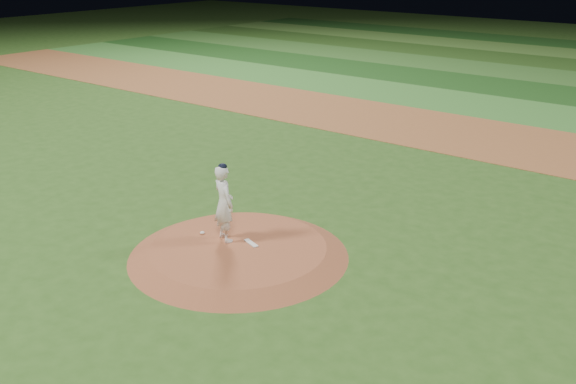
{
  "coord_description": "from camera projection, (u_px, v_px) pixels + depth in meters",
  "views": [
    {
      "loc": [
        9.88,
        -10.63,
        7.21
      ],
      "look_at": [
        0.0,
        2.0,
        1.1
      ],
      "focal_mm": 40.0,
      "sensor_mm": 36.0,
      "label": 1
    }
  ],
  "objects": [
    {
      "name": "outfield_stripe_0",
      "position": [
        515.0,
        110.0,
        30.43
      ],
      "size": [
        70.0,
        5.0,
        0.02
      ],
      "primitive_type": "cube",
      "color": "#377C2D",
      "rests_on": "ground"
    },
    {
      "name": "pitcher_on_mound",
      "position": [
        224.0,
        203.0,
        16.02
      ],
      "size": [
        0.85,
        0.71,
        2.04
      ],
      "color": "white",
      "rests_on": "pitchers_mound"
    },
    {
      "name": "ground",
      "position": [
        239.0,
        255.0,
        16.08
      ],
      "size": [
        120.0,
        120.0,
        0.0
      ],
      "primitive_type": "plane",
      "color": "#2D561C",
      "rests_on": "ground"
    },
    {
      "name": "outfield_stripe_1",
      "position": [
        548.0,
        93.0,
        34.11
      ],
      "size": [
        70.0,
        5.0,
        0.02
      ],
      "primitive_type": "cube",
      "color": "#1A4817",
      "rests_on": "ground"
    },
    {
      "name": "pitching_rubber",
      "position": [
        251.0,
        243.0,
        16.14
      ],
      "size": [
        0.53,
        0.29,
        0.03
      ],
      "primitive_type": "cube",
      "rotation": [
        0.0,
        0.0,
        -0.32
      ],
      "color": "silver",
      "rests_on": "pitchers_mound"
    },
    {
      "name": "outfield_stripe_2",
      "position": [
        575.0,
        79.0,
        37.79
      ],
      "size": [
        70.0,
        5.0,
        0.02
      ],
      "primitive_type": "cube",
      "color": "#326625",
      "rests_on": "ground"
    },
    {
      "name": "pitchers_mound",
      "position": [
        239.0,
        251.0,
        16.04
      ],
      "size": [
        5.5,
        5.5,
        0.25
      ],
      "primitive_type": "cone",
      "color": "#994F2F",
      "rests_on": "ground"
    },
    {
      "name": "rosin_bag",
      "position": [
        202.0,
        233.0,
        16.68
      ],
      "size": [
        0.12,
        0.12,
        0.07
      ],
      "primitive_type": "ellipsoid",
      "color": "silver",
      "rests_on": "pitchers_mound"
    },
    {
      "name": "infield_dirt_band",
      "position": [
        467.0,
        135.0,
        26.38
      ],
      "size": [
        70.0,
        6.0,
        0.02
      ],
      "primitive_type": "cube",
      "color": "#96582E",
      "rests_on": "ground"
    }
  ]
}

